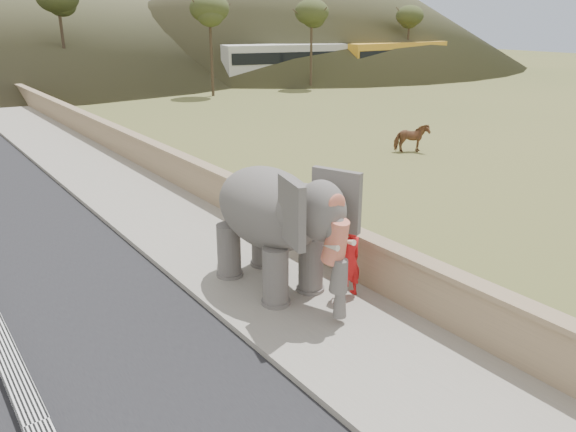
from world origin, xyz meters
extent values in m
plane|color=olive|center=(0.00, 0.00, 0.00)|extent=(160.00, 160.00, 0.00)
cube|color=#9E9687|center=(0.00, 10.00, 0.07)|extent=(3.00, 120.00, 0.15)
cube|color=tan|center=(1.65, 10.00, 0.55)|extent=(0.30, 120.00, 1.10)
imported|color=brown|center=(11.76, 9.01, 0.59)|extent=(1.54, 1.21, 1.18)
imported|color=#ACACB2|center=(19.84, 36.79, 0.72)|extent=(4.50, 2.60, 1.44)
cube|color=silver|center=(22.74, 32.93, 1.55)|extent=(11.27, 5.22, 3.10)
cube|color=gold|center=(32.66, 30.30, 1.55)|extent=(11.05, 2.71, 3.10)
imported|color=red|center=(0.95, 0.77, 0.92)|extent=(0.56, 0.37, 1.54)
camera|label=1|loc=(-5.87, -6.63, 5.43)|focal=35.00mm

